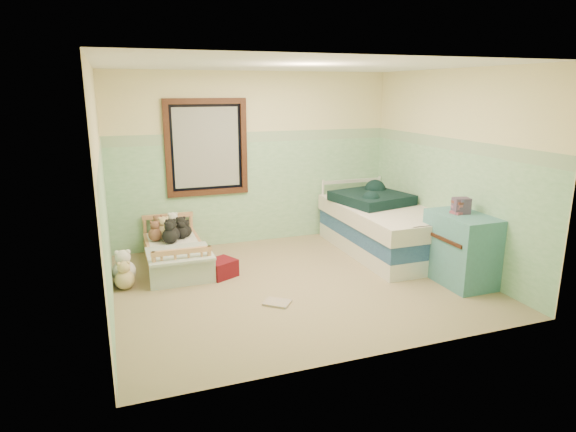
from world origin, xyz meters
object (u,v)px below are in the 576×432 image
object	(u,v)px
plush_floor_tan	(125,280)
floor_book	(277,303)
toddler_bed_frame	(176,260)
plush_floor_cream	(124,272)
twin_bed_frame	(383,245)
red_pillow	(221,268)
dresser	(461,249)

from	to	relation	value
plush_floor_tan	floor_book	distance (m)	1.82
toddler_bed_frame	plush_floor_cream	bearing A→B (deg)	-150.67
twin_bed_frame	floor_book	distance (m)	2.28
plush_floor_cream	plush_floor_tan	world-z (taller)	plush_floor_cream
red_pillow	floor_book	size ratio (longest dim) A/B	1.25
plush_floor_cream	red_pillow	xyz separation A→B (m)	(1.13, -0.18, -0.03)
plush_floor_cream	twin_bed_frame	world-z (taller)	plush_floor_cream
plush_floor_cream	dresser	size ratio (longest dim) A/B	0.33
twin_bed_frame	floor_book	size ratio (longest dim) A/B	7.68
twin_bed_frame	plush_floor_tan	bearing A→B (deg)	-177.50
toddler_bed_frame	twin_bed_frame	size ratio (longest dim) A/B	0.67
toddler_bed_frame	plush_floor_tan	bearing A→B (deg)	-139.40
plush_floor_tan	floor_book	bearing A→B (deg)	-32.99
toddler_bed_frame	plush_floor_tan	world-z (taller)	plush_floor_tan
twin_bed_frame	plush_floor_cream	bearing A→B (deg)	179.35
plush_floor_cream	red_pillow	distance (m)	1.15
dresser	floor_book	world-z (taller)	dresser
red_pillow	plush_floor_cream	bearing A→B (deg)	170.75
toddler_bed_frame	dresser	size ratio (longest dim) A/B	1.68
dresser	red_pillow	bearing A→B (deg)	156.69
toddler_bed_frame	plush_floor_tan	xyz separation A→B (m)	(-0.65, -0.56, 0.02)
twin_bed_frame	dresser	size ratio (longest dim) A/B	2.51
plush_floor_cream	twin_bed_frame	distance (m)	3.50
plush_floor_tan	twin_bed_frame	xyz separation A→B (m)	(3.50, 0.15, -0.00)
plush_floor_cream	dresser	xyz separation A→B (m)	(3.78, -1.32, 0.28)
twin_bed_frame	dresser	xyz separation A→B (m)	(0.28, -1.29, 0.31)
plush_floor_cream	floor_book	distance (m)	1.94
plush_floor_cream	twin_bed_frame	bearing A→B (deg)	-0.65
plush_floor_tan	dresser	world-z (taller)	dresser
dresser	plush_floor_tan	bearing A→B (deg)	163.32
red_pillow	plush_floor_tan	bearing A→B (deg)	-179.58
toddler_bed_frame	twin_bed_frame	xyz separation A→B (m)	(2.85, -0.41, 0.02)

